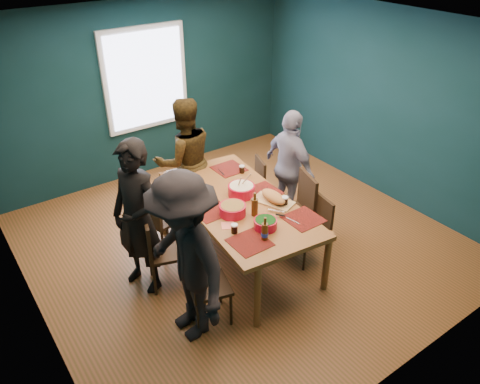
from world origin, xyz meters
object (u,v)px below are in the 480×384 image
object	(u,v)px
bowl_herbs	(265,223)
cutting_board	(273,198)
person_back	(185,161)
bowl_salad	(233,209)
chair_right_near	(316,224)
chair_right_far	(254,182)
person_right	(290,167)
person_near_left	(185,259)
person_far_left	(138,218)
chair_left_far	(157,214)
dining_table	(238,207)
chair_right_mid	(299,205)
chair_left_mid	(158,247)
bowl_dumpling	(241,190)
chair_left_near	(201,282)

from	to	relation	value
bowl_herbs	cutting_board	distance (m)	0.53
person_back	bowl_salad	size ratio (longest dim) A/B	5.83
chair_right_near	bowl_salad	size ratio (longest dim) A/B	2.82
chair_right_far	cutting_board	size ratio (longest dim) A/B	1.37
person_right	bowl_herbs	world-z (taller)	person_right
chair_right_far	person_near_left	bearing A→B (deg)	-124.99
person_far_left	bowl_salad	distance (m)	1.03
chair_left_far	bowl_salad	size ratio (longest dim) A/B	3.25
dining_table	chair_right_near	bearing A→B (deg)	-27.74
person_back	chair_right_near	bearing A→B (deg)	125.12
dining_table	chair_left_far	xyz separation A→B (m)	(-0.72, 0.69, -0.20)
chair_right_mid	person_near_left	world-z (taller)	person_near_left
person_far_left	cutting_board	xyz separation A→B (m)	(1.45, -0.51, -0.00)
chair_right_mid	bowl_salad	distance (m)	1.07
chair_left_mid	bowl_dumpling	size ratio (longest dim) A/B	2.84
cutting_board	chair_right_near	bearing A→B (deg)	-51.54
person_far_left	person_back	xyz separation A→B (m)	(1.12, 0.95, -0.03)
chair_left_far	chair_left_near	size ratio (longest dim) A/B	1.08
person_back	bowl_herbs	world-z (taller)	person_back
chair_left_near	cutting_board	xyz separation A→B (m)	(1.22, 0.36, 0.37)
bowl_dumpling	person_far_left	bearing A→B (deg)	172.26
chair_left_mid	chair_right_mid	size ratio (longest dim) A/B	0.92
bowl_salad	bowl_herbs	size ratio (longest dim) A/B	1.19
chair_left_near	bowl_herbs	bearing A→B (deg)	15.73
chair_right_far	chair_right_near	distance (m)	1.26
chair_left_far	chair_right_mid	world-z (taller)	chair_right_mid
chair_left_far	bowl_herbs	xyz separation A→B (m)	(0.65, -1.30, 0.33)
dining_table	bowl_herbs	world-z (taller)	bowl_herbs
chair_left_near	bowl_dumpling	distance (m)	1.29
bowl_dumpling	person_near_left	bearing A→B (deg)	-148.01
person_right	cutting_board	xyz separation A→B (m)	(-0.78, -0.61, 0.11)
person_near_left	person_back	bearing A→B (deg)	150.82
chair_left_mid	bowl_herbs	xyz separation A→B (m)	(0.92, -0.75, 0.37)
bowl_dumpling	chair_right_near	bearing A→B (deg)	-42.54
chair_left_far	person_near_left	size ratio (longest dim) A/B	0.53
chair_left_mid	person_right	distance (m)	2.12
chair_right_far	bowl_herbs	world-z (taller)	bowl_herbs
chair_left_mid	chair_right_near	xyz separation A→B (m)	(1.77, -0.66, -0.04)
person_far_left	bowl_herbs	distance (m)	1.36
person_near_left	bowl_salad	world-z (taller)	person_near_left
chair_left_mid	person_near_left	world-z (taller)	person_near_left
chair_left_far	person_far_left	xyz separation A→B (m)	(-0.41, -0.44, 0.34)
person_near_left	dining_table	bearing A→B (deg)	121.76
chair_left_far	bowl_salad	xyz separation A→B (m)	(0.51, -0.88, 0.34)
chair_left_far	bowl_dumpling	distance (m)	1.09
chair_left_far	chair_left_mid	distance (m)	0.61
chair_right_mid	chair_right_near	xyz separation A→B (m)	(-0.03, -0.35, -0.08)
chair_left_near	chair_right_far	distance (m)	2.17
chair_left_mid	chair_right_near	size ratio (longest dim) A/B	1.08
person_near_left	bowl_salad	size ratio (longest dim) A/B	6.12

